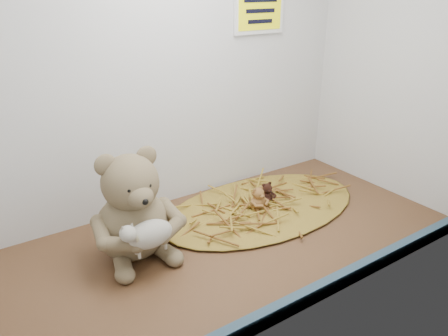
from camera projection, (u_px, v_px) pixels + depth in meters
alcove_shell at (212, 63)px, 104.38cm from camera, size 120.40×60.20×90.40cm
front_rail at (310, 295)px, 92.49cm from camera, size 119.28×2.20×3.60cm
straw_bed at (262, 206)px, 131.59cm from camera, size 65.33×37.93×1.26cm
main_teddy at (131, 205)px, 104.55cm from camera, size 22.95×24.15×27.64cm
toy_lamb at (150, 234)px, 98.26cm from camera, size 14.10×8.60×9.11cm
mini_teddy_tan at (258, 197)px, 127.92cm from camera, size 6.33×6.62×7.15cm
mini_teddy_brown at (266, 192)px, 132.09cm from camera, size 5.39×5.68×6.51cm
wall_sign at (259, 11)px, 131.43cm from camera, size 16.00×1.20×11.00cm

